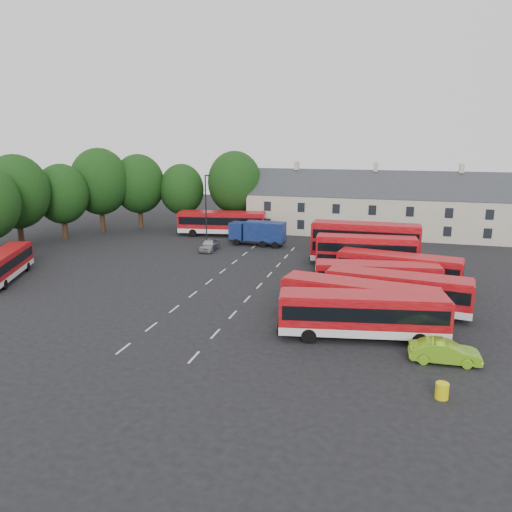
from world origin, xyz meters
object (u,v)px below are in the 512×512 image
object	(u,v)px
bus_dd_south	(366,253)
lime_car	(445,352)
bus_west	(4,263)
grit_bin	(442,391)
box_truck	(258,232)
lamppost	(206,210)
bus_row_a	(363,312)
silver_car	(210,245)

from	to	relation	value
bus_dd_south	lime_car	distance (m)	19.82
bus_west	grit_bin	bearing A→B (deg)	-129.85
box_truck	lamppost	distance (m)	7.45
bus_west	grit_bin	size ratio (longest dim) A/B	11.48
lime_car	bus_row_a	bearing A→B (deg)	62.02
box_truck	lamppost	size ratio (longest dim) A/B	0.79
lamppost	bus_dd_south	bearing A→B (deg)	-18.65
bus_row_a	box_truck	size ratio (longest dim) A/B	1.62
bus_row_a	bus_west	size ratio (longest dim) A/B	1.16
silver_car	lamppost	bearing A→B (deg)	148.73
bus_row_a	silver_car	xyz separation A→B (m)	(-19.72, 22.70, -1.22)
silver_car	bus_row_a	bearing A→B (deg)	-51.44
box_truck	silver_car	distance (m)	6.65
bus_dd_south	lime_car	world-z (taller)	bus_dd_south
bus_west	silver_car	size ratio (longest dim) A/B	2.39
box_truck	grit_bin	bearing A→B (deg)	-56.38
bus_west	grit_bin	xyz separation A→B (m)	(39.01, -12.52, -1.25)
lime_car	lamppost	size ratio (longest dim) A/B	0.47
bus_row_a	lamppost	world-z (taller)	lamppost
lime_car	lamppost	bearing A→B (deg)	42.21
bus_west	lamppost	xyz separation A→B (m)	(14.18, 17.49, 3.19)
lime_car	grit_bin	world-z (taller)	lime_car
box_truck	lime_car	xyz separation A→B (m)	(19.92, -29.42, -1.03)
lime_car	lamppost	world-z (taller)	lamppost
lime_car	grit_bin	size ratio (longest dim) A/B	4.87
lamppost	bus_west	bearing A→B (deg)	-129.03
lime_car	lamppost	xyz separation A→B (m)	(-25.33, 25.38, 4.17)
bus_dd_south	silver_car	xyz separation A→B (m)	(-18.95, 6.31, -1.57)
bus_row_a	grit_bin	bearing A→B (deg)	-66.23
bus_row_a	grit_bin	xyz separation A→B (m)	(4.69, -7.08, -1.50)
silver_car	bus_dd_south	bearing A→B (deg)	-20.83
bus_dd_south	grit_bin	xyz separation A→B (m)	(5.46, -23.48, -1.84)
bus_dd_south	box_truck	size ratio (longest dim) A/B	1.38
lime_car	bus_west	bearing A→B (deg)	75.98
bus_dd_south	grit_bin	distance (m)	24.17
silver_car	grit_bin	xyz separation A→B (m)	(24.41, -29.78, -0.28)
bus_dd_south	lamppost	size ratio (longest dim) A/B	1.08
bus_west	lime_car	world-z (taller)	bus_west
lime_car	bus_dd_south	bearing A→B (deg)	14.82
silver_car	lime_car	world-z (taller)	silver_car
bus_dd_south	box_truck	bearing A→B (deg)	138.40
bus_dd_south	silver_car	size ratio (longest dim) A/B	2.36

